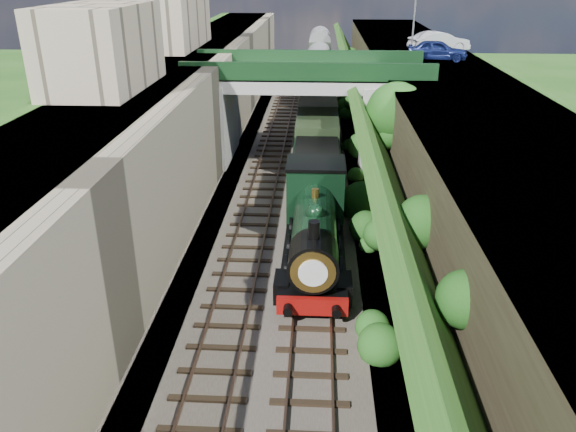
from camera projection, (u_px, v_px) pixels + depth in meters
The scene contains 20 objects.
ground at pixel (273, 394), 18.09m from camera, with size 160.00×160.00×0.00m, color #1E4714.
trackbed at pixel (298, 178), 36.29m from camera, with size 10.00×90.00×0.20m, color #473F38.
retaining_wall at pixel (211, 126), 35.19m from camera, with size 1.00×90.00×7.00m, color #756B56.
street_plateau_left at pixel (156, 125), 35.37m from camera, with size 6.00×90.00×7.00m, color #262628.
street_plateau_right at pixel (452, 135), 34.58m from camera, with size 8.00×90.00×6.25m, color #262628.
embankment_slope at pixel (375, 140), 35.48m from camera, with size 4.52×90.00×6.36m.
track_left at pixel (267, 176), 36.34m from camera, with size 2.50×90.00×0.20m.
track_right at pixel (316, 177), 36.17m from camera, with size 2.50×90.00×0.20m.
road_bridge at pixel (314, 104), 38.28m from camera, with size 16.00×6.40×7.25m.
building_far at pixel (164, 5), 41.93m from camera, with size 5.00×10.00×6.00m, color gray.
building_near at pixel (102, 47), 27.69m from camera, with size 4.00×8.00×4.00m, color gray.
tree at pixel (397, 115), 33.04m from camera, with size 3.60×3.80×6.60m.
lamppost at pixel (415, 11), 42.88m from camera, with size 0.87×0.15×6.00m.
car_blue at pixel (437, 50), 41.49m from camera, with size 1.75×4.35×1.48m, color navy.
car_silver at pixel (439, 42), 45.60m from camera, with size 1.70×4.89×1.61m, color #BCBCC1.
locomotive at pixel (314, 228), 25.20m from camera, with size 3.10×10.22×3.83m.
tender at pixel (316, 177), 32.03m from camera, with size 2.70×6.00×3.05m.
coach_front at pixel (318, 116), 43.35m from camera, with size 2.90×18.00×3.70m.
coach_middle at pixel (319, 74), 60.50m from camera, with size 2.90×18.00×3.70m.
coach_rear at pixel (320, 50), 77.65m from camera, with size 2.90×18.00×3.70m.
Camera 1 is at (1.28, -14.14, 12.61)m, focal length 35.00 mm.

